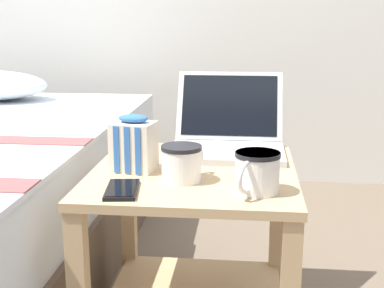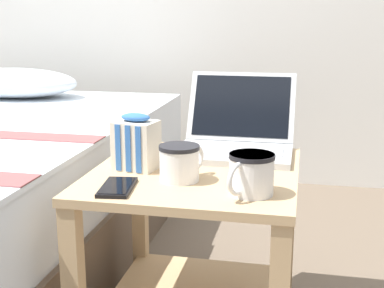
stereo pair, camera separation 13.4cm
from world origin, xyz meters
TOP-DOWN VIEW (x-y plane):
  - bedside_table at (0.00, 0.00)m, footprint 0.53×0.58m
  - laptop at (0.08, 0.21)m, footprint 0.33×0.35m
  - mug_front_left at (-0.02, -0.10)m, footprint 0.10×0.13m
  - mug_front_right at (0.16, -0.17)m, footprint 0.10×0.14m
  - snack_bag at (-0.15, -0.02)m, footprint 0.12×0.10m
  - cell_phone at (-0.15, -0.20)m, footprint 0.09×0.15m

SIDE VIEW (x-z plane):
  - bedside_table at x=0.00m, z-range 0.07..0.60m
  - cell_phone at x=-0.15m, z-range 0.52..0.53m
  - laptop at x=0.08m, z-range 0.46..0.68m
  - mug_front_left at x=-0.02m, z-range 0.53..0.62m
  - mug_front_right at x=0.16m, z-range 0.53..0.62m
  - snack_bag at x=-0.15m, z-range 0.52..0.67m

